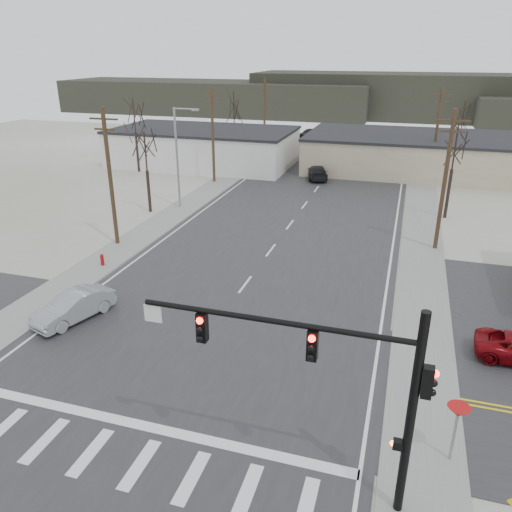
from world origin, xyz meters
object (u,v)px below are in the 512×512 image
at_px(fire_hydrant, 102,260).
at_px(car_far_a, 317,172).
at_px(sedan_crossing, 74,306).
at_px(car_far_b, 309,133).
at_px(traffic_signal_mast, 348,378).

distance_m(fire_hydrant, car_far_a, 30.07).
height_order(sedan_crossing, car_far_b, car_far_b).
bearing_deg(fire_hydrant, car_far_a, 71.79).
relative_size(sedan_crossing, car_far_b, 1.02).
height_order(fire_hydrant, sedan_crossing, sedan_crossing).
xyz_separation_m(traffic_signal_mast, car_far_a, (-8.70, 42.76, -3.89)).
bearing_deg(sedan_crossing, traffic_signal_mast, -7.45).
relative_size(car_far_a, car_far_b, 1.14).
relative_size(traffic_signal_mast, car_far_a, 1.75).
distance_m(car_far_a, car_far_b, 28.25).
relative_size(traffic_signal_mast, fire_hydrant, 10.29).
bearing_deg(car_far_a, sedan_crossing, 63.79).
bearing_deg(car_far_b, sedan_crossing, -65.48).
bearing_deg(traffic_signal_mast, car_far_a, 101.50).
relative_size(sedan_crossing, car_far_a, 0.90).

